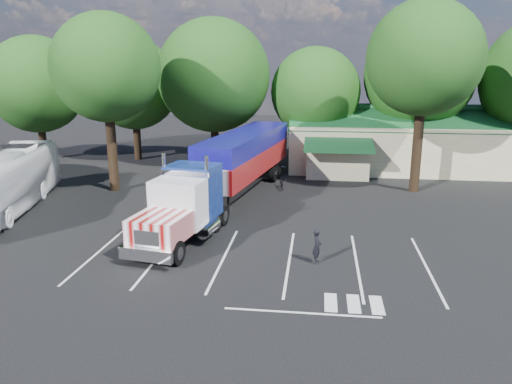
# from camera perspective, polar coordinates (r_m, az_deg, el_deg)

# --- Properties ---
(ground) EXTENTS (120.00, 120.00, 0.00)m
(ground) POSITION_cam_1_polar(r_m,az_deg,el_deg) (30.11, -1.58, -3.25)
(ground) COLOR black
(ground) RESTS_ON ground
(event_hall) EXTENTS (24.20, 14.12, 5.55)m
(event_hall) POSITION_cam_1_polar(r_m,az_deg,el_deg) (47.57, 18.51, 5.42)
(event_hall) COLOR beige
(event_hall) RESTS_ON ground
(tree_row_a) EXTENTS (9.00, 9.00, 11.68)m
(tree_row_a) POSITION_cam_1_polar(r_m,az_deg,el_deg) (52.04, -23.79, 11.18)
(tree_row_a) COLOR black
(tree_row_a) RESTS_ON ground
(tree_row_b) EXTENTS (8.40, 8.40, 11.35)m
(tree_row_b) POSITION_cam_1_polar(r_m,az_deg,el_deg) (49.32, -13.78, 11.83)
(tree_row_b) COLOR black
(tree_row_b) RESTS_ON ground
(tree_row_c) EXTENTS (10.00, 10.00, 13.05)m
(tree_row_c) POSITION_cam_1_polar(r_m,az_deg,el_deg) (45.49, -4.87, 13.11)
(tree_row_c) COLOR black
(tree_row_c) RESTS_ON ground
(tree_row_d) EXTENTS (8.00, 8.00, 10.60)m
(tree_row_d) POSITION_cam_1_polar(r_m,az_deg,el_deg) (45.87, 6.80, 11.26)
(tree_row_d) COLOR black
(tree_row_d) RESTS_ON ground
(tree_row_e) EXTENTS (9.60, 9.60, 12.90)m
(tree_row_e) POSITION_cam_1_polar(r_m,az_deg,el_deg) (47.10, 18.15, 12.57)
(tree_row_e) COLOR black
(tree_row_e) RESTS_ON ground
(tree_near_left) EXTENTS (7.60, 7.60, 12.65)m
(tree_near_left) POSITION_cam_1_polar(r_m,az_deg,el_deg) (37.39, -16.77, 13.40)
(tree_near_left) COLOR black
(tree_near_left) RESTS_ON ground
(tree_near_right) EXTENTS (8.00, 8.00, 13.50)m
(tree_near_right) POSITION_cam_1_polar(r_m,az_deg,el_deg) (37.47, 18.70, 14.25)
(tree_near_right) COLOR black
(tree_near_right) RESTS_ON ground
(semi_truck) EXTENTS (6.38, 21.97, 4.58)m
(semi_truck) POSITION_cam_1_polar(r_m,az_deg,el_deg) (33.41, -2.72, 3.14)
(semi_truck) COLOR black
(semi_truck) RESTS_ON ground
(woman) EXTENTS (0.42, 0.62, 1.67)m
(woman) POSITION_cam_1_polar(r_m,az_deg,el_deg) (23.85, 6.98, -6.17)
(woman) COLOR black
(woman) RESTS_ON ground
(bicycle) EXTENTS (0.84, 1.63, 0.81)m
(bicycle) POSITION_cam_1_polar(r_m,az_deg,el_deg) (37.44, 3.00, 0.99)
(bicycle) COLOR black
(bicycle) RESTS_ON ground
(tour_bus) EXTENTS (6.13, 13.99, 3.79)m
(tour_bus) POSITION_cam_1_polar(r_m,az_deg,el_deg) (35.29, -26.93, 1.02)
(tour_bus) COLOR white
(tour_bus) RESTS_ON ground
(silver_sedan) EXTENTS (4.61, 2.23, 1.46)m
(silver_sedan) POSITION_cam_1_polar(r_m,az_deg,el_deg) (43.81, 17.05, 2.82)
(silver_sedan) COLOR #A9ADB1
(silver_sedan) RESTS_ON ground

